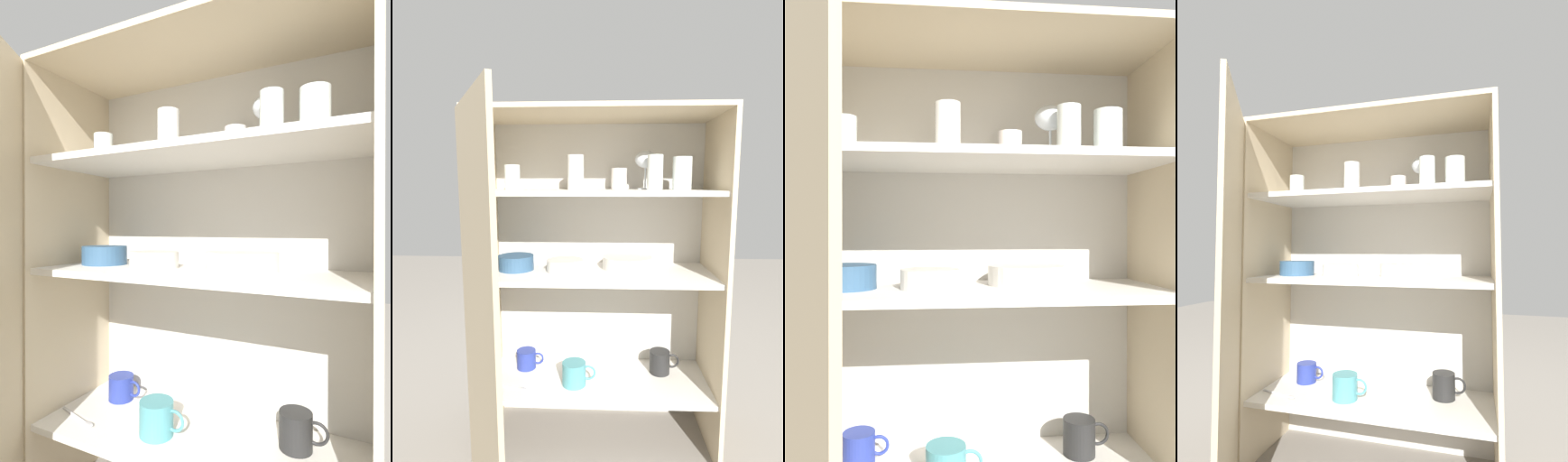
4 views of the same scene
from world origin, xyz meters
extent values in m
cube|color=silver|center=(0.00, 0.37, 0.69)|extent=(0.98, 0.02, 1.39)
cube|color=#CCB793|center=(-0.48, 0.18, 0.69)|extent=(0.02, 0.40, 1.39)
cube|color=#CCB793|center=(0.48, 0.18, 0.69)|extent=(0.02, 0.40, 1.39)
cube|color=#CCB793|center=(0.00, 0.18, 1.39)|extent=(0.98, 0.40, 0.02)
cube|color=silver|center=(0.00, 0.18, 0.74)|extent=(0.94, 0.36, 0.02)
cube|color=silver|center=(0.00, 0.18, 1.09)|extent=(0.94, 0.36, 0.02)
cube|color=tan|center=(-0.37, -0.23, 0.69)|extent=(0.26, 0.43, 1.39)
cylinder|color=silver|center=(0.09, 0.29, 1.14)|extent=(0.07, 0.07, 0.09)
cylinder|color=white|center=(0.23, 0.18, 1.17)|extent=(0.06, 0.06, 0.14)
cylinder|color=white|center=(-0.09, 0.19, 1.17)|extent=(0.07, 0.07, 0.14)
cylinder|color=white|center=(0.34, 0.18, 1.16)|extent=(0.08, 0.08, 0.13)
cylinder|color=white|center=(-0.36, 0.20, 1.15)|extent=(0.06, 0.06, 0.10)
cylinder|color=white|center=(0.20, 0.26, 1.10)|extent=(0.06, 0.06, 0.01)
cylinder|color=white|center=(0.20, 0.26, 1.14)|extent=(0.01, 0.01, 0.08)
ellipsoid|color=white|center=(0.20, 0.26, 1.22)|extent=(0.09, 0.09, 0.07)
cylinder|color=silver|center=(0.13, 0.24, 0.76)|extent=(0.21, 0.21, 0.01)
cylinder|color=silver|center=(0.13, 0.24, 0.77)|extent=(0.21, 0.21, 0.01)
cylinder|color=silver|center=(0.13, 0.24, 0.78)|extent=(0.21, 0.21, 0.01)
cylinder|color=silver|center=(0.13, 0.24, 0.79)|extent=(0.21, 0.21, 0.01)
cylinder|color=silver|center=(0.13, 0.24, 0.80)|extent=(0.21, 0.21, 0.01)
cylinder|color=silver|center=(0.13, 0.24, 0.80)|extent=(0.21, 0.21, 0.01)
cylinder|color=#33567A|center=(-0.35, 0.20, 0.79)|extent=(0.15, 0.15, 0.06)
torus|color=#33567A|center=(-0.35, 0.20, 0.81)|extent=(0.15, 0.15, 0.01)
cylinder|color=silver|center=(-0.14, 0.18, 0.78)|extent=(0.15, 0.15, 0.05)
torus|color=silver|center=(-0.14, 0.18, 0.80)|extent=(0.15, 0.15, 0.01)
cylinder|color=#283893|center=(-0.33, 0.26, 0.32)|extent=(0.09, 0.09, 0.08)
torus|color=#283893|center=(-0.28, 0.26, 0.32)|extent=(0.06, 0.01, 0.06)
cylinder|color=black|center=(0.28, 0.25, 0.32)|extent=(0.09, 0.09, 0.10)
torus|color=black|center=(0.33, 0.25, 0.33)|extent=(0.07, 0.01, 0.07)
torus|color=teal|center=(-0.04, 0.13, 0.33)|extent=(0.06, 0.01, 0.06)
camera|label=1|loc=(0.48, -0.75, 0.88)|focal=28.00mm
camera|label=2|loc=(0.03, -1.30, 1.13)|focal=28.00mm
camera|label=3|loc=(-0.13, -0.98, 0.91)|focal=35.00mm
camera|label=4|loc=(0.41, -1.24, 0.86)|focal=28.00mm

